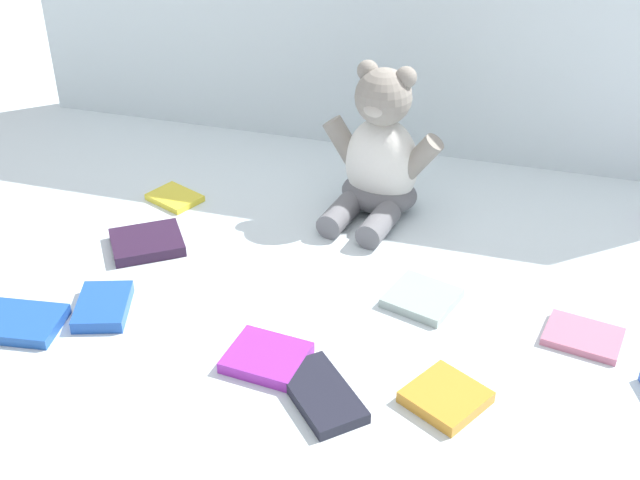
{
  "coord_description": "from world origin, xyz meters",
  "views": [
    {
      "loc": [
        0.3,
        -1.09,
        0.76
      ],
      "look_at": [
        0.01,
        -0.1,
        0.1
      ],
      "focal_mm": 46.14,
      "sensor_mm": 36.0,
      "label": 1
    }
  ],
  "objects_px": {
    "book_case_9": "(103,306)",
    "book_case_11": "(422,298)",
    "book_case_1": "(446,397)",
    "book_case_0": "(583,337)",
    "book_case_10": "(147,242)",
    "teddy_bear": "(380,159)",
    "book_case_2": "(175,198)",
    "book_case_4": "(22,323)",
    "book_case_5": "(267,358)",
    "book_case_8": "(321,394)"
  },
  "relations": [
    {
      "from": "teddy_bear",
      "to": "book_case_10",
      "type": "relative_size",
      "value": 2.34
    },
    {
      "from": "book_case_8",
      "to": "book_case_10",
      "type": "distance_m",
      "value": 0.47
    },
    {
      "from": "book_case_8",
      "to": "book_case_11",
      "type": "relative_size",
      "value": 1.39
    },
    {
      "from": "book_case_5",
      "to": "book_case_10",
      "type": "xyz_separation_m",
      "value": [
        -0.29,
        0.22,
        0.0
      ]
    },
    {
      "from": "teddy_bear",
      "to": "book_case_9",
      "type": "bearing_deg",
      "value": -118.31
    },
    {
      "from": "book_case_5",
      "to": "book_case_8",
      "type": "distance_m",
      "value": 0.1
    },
    {
      "from": "book_case_1",
      "to": "book_case_10",
      "type": "bearing_deg",
      "value": -173.6
    },
    {
      "from": "book_case_4",
      "to": "book_case_11",
      "type": "xyz_separation_m",
      "value": [
        0.55,
        0.23,
        -0.0
      ]
    },
    {
      "from": "book_case_10",
      "to": "book_case_9",
      "type": "bearing_deg",
      "value": -29.05
    },
    {
      "from": "teddy_bear",
      "to": "book_case_5",
      "type": "distance_m",
      "value": 0.47
    },
    {
      "from": "book_case_4",
      "to": "book_case_8",
      "type": "distance_m",
      "value": 0.46
    },
    {
      "from": "book_case_0",
      "to": "book_case_11",
      "type": "relative_size",
      "value": 1.07
    },
    {
      "from": "book_case_9",
      "to": "book_case_11",
      "type": "xyz_separation_m",
      "value": [
        0.46,
        0.16,
        -0.0
      ]
    },
    {
      "from": "book_case_1",
      "to": "book_case_11",
      "type": "height_order",
      "value": "book_case_1"
    },
    {
      "from": "book_case_9",
      "to": "book_case_11",
      "type": "relative_size",
      "value": 1.08
    },
    {
      "from": "teddy_bear",
      "to": "book_case_11",
      "type": "distance_m",
      "value": 0.3
    },
    {
      "from": "book_case_4",
      "to": "book_case_9",
      "type": "height_order",
      "value": "book_case_9"
    },
    {
      "from": "book_case_9",
      "to": "book_case_5",
      "type": "bearing_deg",
      "value": 153.61
    },
    {
      "from": "book_case_1",
      "to": "book_case_9",
      "type": "relative_size",
      "value": 0.86
    },
    {
      "from": "book_case_9",
      "to": "book_case_10",
      "type": "height_order",
      "value": "same"
    },
    {
      "from": "book_case_5",
      "to": "book_case_10",
      "type": "bearing_deg",
      "value": -121.19
    },
    {
      "from": "book_case_5",
      "to": "book_case_1",
      "type": "bearing_deg",
      "value": 94.04
    },
    {
      "from": "book_case_11",
      "to": "book_case_4",
      "type": "bearing_deg",
      "value": 39.01
    },
    {
      "from": "book_case_0",
      "to": "book_case_10",
      "type": "relative_size",
      "value": 0.91
    },
    {
      "from": "book_case_2",
      "to": "teddy_bear",
      "type": "bearing_deg",
      "value": -54.87
    },
    {
      "from": "teddy_bear",
      "to": "book_case_8",
      "type": "relative_size",
      "value": 1.98
    },
    {
      "from": "book_case_5",
      "to": "book_case_11",
      "type": "bearing_deg",
      "value": 143.55
    },
    {
      "from": "teddy_bear",
      "to": "book_case_8",
      "type": "xyz_separation_m",
      "value": [
        0.04,
        -0.5,
        -0.09
      ]
    },
    {
      "from": "teddy_bear",
      "to": "book_case_2",
      "type": "bearing_deg",
      "value": -158.43
    },
    {
      "from": "book_case_9",
      "to": "book_case_11",
      "type": "distance_m",
      "value": 0.48
    },
    {
      "from": "teddy_bear",
      "to": "book_case_5",
      "type": "height_order",
      "value": "teddy_bear"
    },
    {
      "from": "teddy_bear",
      "to": "book_case_4",
      "type": "height_order",
      "value": "teddy_bear"
    },
    {
      "from": "book_case_2",
      "to": "book_case_10",
      "type": "distance_m",
      "value": 0.16
    },
    {
      "from": "book_case_4",
      "to": "book_case_9",
      "type": "distance_m",
      "value": 0.12
    },
    {
      "from": "book_case_4",
      "to": "teddy_bear",
      "type": "bearing_deg",
      "value": -48.93
    },
    {
      "from": "teddy_bear",
      "to": "book_case_9",
      "type": "height_order",
      "value": "teddy_bear"
    },
    {
      "from": "book_case_5",
      "to": "book_case_11",
      "type": "distance_m",
      "value": 0.27
    },
    {
      "from": "book_case_9",
      "to": "book_case_11",
      "type": "bearing_deg",
      "value": -178.89
    },
    {
      "from": "book_case_0",
      "to": "book_case_11",
      "type": "xyz_separation_m",
      "value": [
        -0.24,
        0.02,
        0.0
      ]
    },
    {
      "from": "book_case_5",
      "to": "book_case_2",
      "type": "bearing_deg",
      "value": -134.44
    },
    {
      "from": "teddy_bear",
      "to": "book_case_2",
      "type": "height_order",
      "value": "teddy_bear"
    },
    {
      "from": "book_case_0",
      "to": "book_case_10",
      "type": "xyz_separation_m",
      "value": [
        -0.71,
        0.05,
        0.0
      ]
    },
    {
      "from": "teddy_bear",
      "to": "book_case_9",
      "type": "xyz_separation_m",
      "value": [
        -0.33,
        -0.42,
        -0.09
      ]
    },
    {
      "from": "book_case_9",
      "to": "book_case_1",
      "type": "bearing_deg",
      "value": 156.64
    },
    {
      "from": "book_case_2",
      "to": "book_case_5",
      "type": "relative_size",
      "value": 0.85
    },
    {
      "from": "book_case_1",
      "to": "book_case_8",
      "type": "distance_m",
      "value": 0.16
    },
    {
      "from": "book_case_5",
      "to": "book_case_8",
      "type": "xyz_separation_m",
      "value": [
        0.09,
        -0.05,
        -0.0
      ]
    },
    {
      "from": "book_case_9",
      "to": "teddy_bear",
      "type": "bearing_deg",
      "value": -146.31
    },
    {
      "from": "book_case_1",
      "to": "book_case_9",
      "type": "distance_m",
      "value": 0.53
    },
    {
      "from": "book_case_10",
      "to": "book_case_11",
      "type": "bearing_deg",
      "value": 52.78
    }
  ]
}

